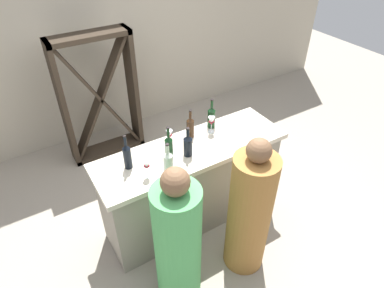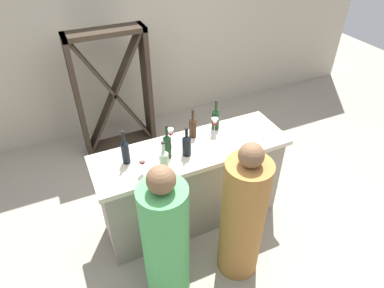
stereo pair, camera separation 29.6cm
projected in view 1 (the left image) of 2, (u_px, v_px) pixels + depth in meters
The scene contains 15 objects.
ground_plane at pixel (192, 217), 3.75m from camera, with size 12.00×12.00×0.00m, color #9E9384.
back_wall at pixel (105, 35), 4.40m from camera, with size 8.00×0.10×2.80m, color #B2A893.
bar_counter at pixel (192, 185), 3.45m from camera, with size 1.89×0.60×0.97m.
wine_rack at pixel (100, 98), 4.22m from camera, with size 0.96×0.28×1.64m.
wine_bottle_leftmost_near_black at pixel (127, 156), 2.87m from camera, with size 0.07×0.07×0.34m.
wine_bottle_second_left_clear_pale at pixel (168, 162), 2.82m from camera, with size 0.08×0.08×0.30m.
wine_bottle_center_dark_green at pixel (169, 147), 2.96m from camera, with size 0.07×0.07×0.34m.
wine_bottle_second_right_near_black at pixel (188, 145), 3.01m from camera, with size 0.08×0.08×0.30m.
wine_bottle_rightmost_amber_brown at pixel (190, 127), 3.24m from camera, with size 0.07×0.07×0.30m.
wine_bottle_far_right_dark_green at pixel (211, 117), 3.37m from camera, with size 0.08×0.08×0.32m.
wine_glass_near_left at pixel (147, 166), 2.78m from camera, with size 0.06×0.06×0.16m.
wine_glass_near_center at pixel (211, 122), 3.30m from camera, with size 0.07×0.07×0.18m.
wine_glass_near_right at pixel (170, 135), 3.15m from camera, with size 0.07×0.07×0.16m.
person_left_guest at pixel (249, 213), 2.93m from camera, with size 0.39×0.39×1.46m.
person_center_guest at pixel (178, 243), 2.69m from camera, with size 0.41×0.41×1.44m.
Camera 1 is at (-1.30, -2.13, 2.92)m, focal length 31.39 mm.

